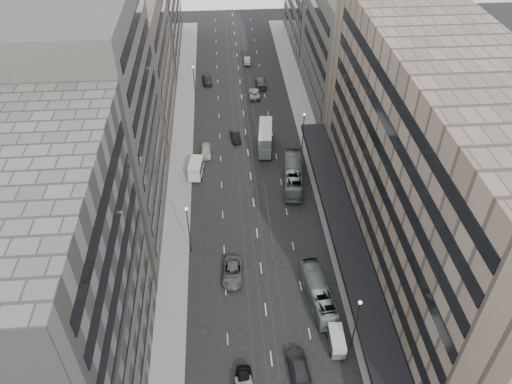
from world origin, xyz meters
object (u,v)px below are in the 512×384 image
object	(u,v)px
double_decker	(265,138)
sedan_2	(233,272)
bus_far	(293,175)
panel_van	(196,168)
vw_microbus	(337,341)
bus_near	(318,293)

from	to	relation	value
double_decker	sedan_2	xyz separation A→B (m)	(-7.17, -30.08, -1.62)
bus_far	panel_van	distance (m)	16.40
vw_microbus	sedan_2	distance (m)	16.74
vw_microbus	panel_van	world-z (taller)	panel_van
sedan_2	panel_van	bearing A→B (deg)	106.95
bus_near	sedan_2	distance (m)	11.84
panel_van	vw_microbus	bearing A→B (deg)	-56.22
bus_far	double_decker	size ratio (longest dim) A/B	1.41
sedan_2	bus_near	bearing A→B (deg)	-20.27
vw_microbus	panel_van	distance (m)	38.75
vw_microbus	sedan_2	bearing A→B (deg)	136.92
bus_near	bus_far	world-z (taller)	bus_far
bus_near	bus_far	distance (m)	24.62
double_decker	panel_van	xyz separation A→B (m)	(-12.43, -7.18, -0.83)
double_decker	panel_van	distance (m)	14.38
bus_near	vw_microbus	xyz separation A→B (m)	(0.98, -7.05, -0.26)
vw_microbus	bus_near	bearing A→B (deg)	100.24
bus_near	vw_microbus	world-z (taller)	bus_near
bus_near	vw_microbus	bearing A→B (deg)	91.97
vw_microbus	sedan_2	size ratio (longest dim) A/B	0.70
bus_near	panel_van	distance (m)	32.06
bus_near	panel_van	bearing A→B (deg)	-65.97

